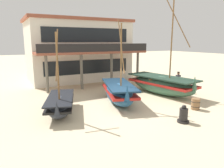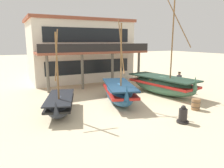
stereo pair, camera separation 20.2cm
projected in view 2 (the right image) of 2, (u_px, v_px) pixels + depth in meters
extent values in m
plane|color=beige|center=(119.00, 108.00, 13.23)|extent=(120.00, 120.00, 0.00)
ellipsoid|color=#23517A|center=(119.00, 93.00, 14.36)|extent=(3.06, 5.05, 1.33)
cube|color=red|center=(119.00, 91.00, 14.33)|extent=(3.02, 4.87, 0.16)
cube|color=#132C43|center=(119.00, 85.00, 14.24)|extent=(3.08, 4.97, 0.09)
cone|color=#23517A|center=(127.00, 93.00, 12.03)|extent=(0.42, 0.42, 0.93)
cylinder|color=brown|center=(121.00, 58.00, 13.29)|extent=(0.10, 0.10, 4.39)
cylinder|color=brown|center=(121.00, 45.00, 13.12)|extent=(0.66, 1.87, 3.37)
cube|color=brown|center=(118.00, 86.00, 14.61)|extent=(1.57, 0.64, 0.06)
ellipsoid|color=#427056|center=(162.00, 85.00, 16.65)|extent=(2.98, 6.18, 1.43)
cube|color=red|center=(162.00, 83.00, 16.61)|extent=(2.96, 5.95, 0.17)
cube|color=#243D2F|center=(163.00, 77.00, 16.51)|extent=(3.02, 6.07, 0.10)
cone|color=#427056|center=(195.00, 83.00, 14.29)|extent=(0.46, 0.46, 1.00)
cylinder|color=brown|center=(173.00, 37.00, 15.30)|extent=(0.10, 0.10, 6.99)
cylinder|color=brown|center=(174.00, 13.00, 14.95)|extent=(0.61, 3.14, 4.91)
cube|color=brown|center=(158.00, 78.00, 16.90)|extent=(1.90, 0.48, 0.06)
ellipsoid|color=#2D333D|center=(60.00, 105.00, 12.34)|extent=(2.64, 4.23, 0.99)
cube|color=black|center=(60.00, 103.00, 12.32)|extent=(2.60, 4.08, 0.12)
cube|color=black|center=(60.00, 97.00, 12.25)|extent=(2.65, 4.17, 0.07)
cone|color=#2D333D|center=(56.00, 107.00, 10.39)|extent=(0.36, 0.36, 0.69)
cylinder|color=brown|center=(57.00, 69.00, 11.41)|extent=(0.10, 0.10, 4.00)
cylinder|color=brown|center=(56.00, 53.00, 11.24)|extent=(0.75, 2.03, 2.69)
cube|color=brown|center=(60.00, 98.00, 12.56)|extent=(1.33, 0.59, 0.06)
cylinder|color=#33333D|center=(178.00, 86.00, 17.52)|extent=(0.26, 0.26, 0.88)
cube|color=#383842|center=(179.00, 78.00, 17.38)|extent=(0.39, 0.27, 0.54)
sphere|color=#A87A56|center=(179.00, 74.00, 17.30)|extent=(0.22, 0.22, 0.22)
cylinder|color=#2D2823|center=(179.00, 72.00, 17.28)|extent=(0.24, 0.24, 0.05)
cylinder|color=black|center=(182.00, 122.00, 10.89)|extent=(0.63, 0.63, 0.10)
cylinder|color=black|center=(183.00, 115.00, 10.82)|extent=(0.44, 0.44, 0.66)
sphere|color=black|center=(184.00, 107.00, 10.73)|extent=(0.24, 0.24, 0.24)
cylinder|color=olive|center=(196.00, 104.00, 12.88)|extent=(0.52, 0.52, 0.70)
torus|color=black|center=(196.00, 102.00, 12.85)|extent=(0.56, 0.56, 0.03)
torus|color=black|center=(196.00, 107.00, 12.92)|extent=(0.56, 0.56, 0.03)
cube|color=silver|center=(79.00, 51.00, 23.23)|extent=(10.40, 6.38, 6.18)
cube|color=brown|center=(78.00, 21.00, 22.57)|extent=(10.82, 6.63, 0.30)
cube|color=black|center=(90.00, 67.00, 20.70)|extent=(8.74, 0.06, 1.36)
cube|color=black|center=(89.00, 35.00, 20.07)|extent=(8.74, 0.06, 1.36)
cube|color=brown|center=(94.00, 52.00, 19.33)|extent=(10.40, 2.51, 0.20)
cylinder|color=#666056|center=(48.00, 74.00, 16.92)|extent=(0.24, 0.24, 3.09)
cylinder|color=#666056|center=(82.00, 72.00, 18.23)|extent=(0.24, 0.24, 3.09)
cylinder|color=#666056|center=(112.00, 70.00, 19.55)|extent=(0.24, 0.24, 3.09)
cylinder|color=#666056|center=(139.00, 68.00, 20.87)|extent=(0.24, 0.24, 3.09)
cube|color=black|center=(99.00, 48.00, 18.18)|extent=(10.40, 0.08, 0.70)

